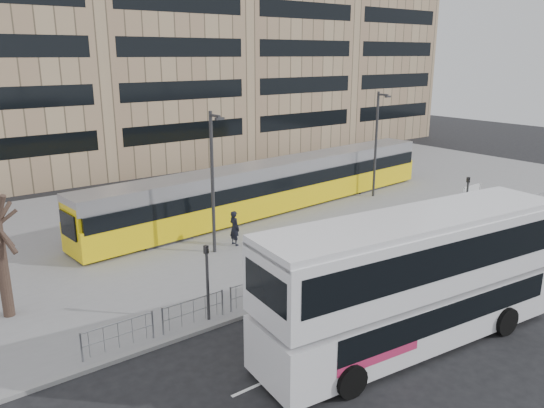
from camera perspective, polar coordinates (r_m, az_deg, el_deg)
ground at (r=26.52m, az=10.95°, el=-7.18°), size 120.00×120.00×0.00m
plaza at (r=35.08m, az=-3.71°, el=-1.05°), size 64.00×24.00×0.15m
kerb at (r=26.52m, az=10.88°, el=-7.00°), size 64.00×0.25×0.17m
building_row at (r=54.21m, az=-16.37°, el=18.05°), size 70.40×18.40×31.20m
pedestrian_barrier at (r=27.90m, az=13.05°, el=-3.97°), size 32.07×0.07×1.10m
road_markings at (r=25.08m, az=19.38°, el=-9.21°), size 62.00×0.12×0.01m
double_decker_bus at (r=19.63m, az=14.99°, el=-7.52°), size 12.43×4.19×4.88m
tram at (r=35.33m, az=0.41°, el=2.00°), size 27.92×4.82×3.28m
station_sign at (r=35.04m, az=20.59°, el=0.76°), size 2.00×0.15×2.29m
ad_panel at (r=34.04m, az=21.69°, el=-1.20°), size 0.71×0.12×1.34m
pedestrian at (r=28.92m, az=-4.06°, el=-2.59°), size 0.51×0.74×1.94m
traffic_light_west at (r=20.69m, az=-6.98°, el=-7.37°), size 0.21×0.23×3.10m
traffic_light_east at (r=33.61m, az=20.23°, el=0.87°), size 0.18×0.21×3.10m
lamp_post_west at (r=27.10m, az=-6.37°, el=2.89°), size 0.45×1.04×7.39m
lamp_post_east at (r=38.93m, az=11.19°, el=6.76°), size 0.45×1.04×7.57m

